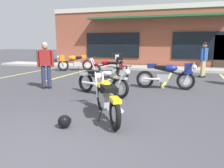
# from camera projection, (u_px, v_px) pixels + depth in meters

# --- Properties ---
(ground_plane) EXTENTS (80.00, 80.00, 0.00)m
(ground_plane) POSITION_uv_depth(u_px,v_px,m) (112.00, 98.00, 6.94)
(ground_plane) COLOR #3D3D42
(sidewalk_kerb) EXTENTS (22.00, 1.80, 0.14)m
(sidewalk_kerb) POSITION_uv_depth(u_px,v_px,m) (152.00, 68.00, 14.42)
(sidewalk_kerb) COLOR #A8A59E
(sidewalk_kerb) RESTS_ON ground_plane
(brick_storefront_building) EXTENTS (14.90, 6.34, 4.03)m
(brick_storefront_building) POSITION_uv_depth(u_px,v_px,m) (161.00, 37.00, 17.54)
(brick_storefront_building) COLOR brown
(brick_storefront_building) RESTS_ON ground_plane
(painted_stall_lines) EXTENTS (12.63, 4.80, 0.01)m
(painted_stall_lines) POSITION_uv_depth(u_px,v_px,m) (141.00, 77.00, 11.07)
(painted_stall_lines) COLOR #DBCC4C
(painted_stall_lines) RESTS_ON ground_plane
(motorcycle_foreground_classic) EXTENTS (1.36, 1.86, 0.98)m
(motorcycle_foreground_classic) POSITION_uv_depth(u_px,v_px,m) (107.00, 98.00, 5.08)
(motorcycle_foreground_classic) COLOR black
(motorcycle_foreground_classic) RESTS_ON ground_plane
(motorcycle_red_sportbike) EXTENTS (1.17, 1.97, 0.98)m
(motorcycle_red_sportbike) POSITION_uv_depth(u_px,v_px,m) (119.00, 63.00, 13.48)
(motorcycle_red_sportbike) COLOR black
(motorcycle_red_sportbike) RESTS_ON ground_plane
(motorcycle_black_cruiser) EXTENTS (2.11, 0.66, 0.98)m
(motorcycle_black_cruiser) POSITION_uv_depth(u_px,v_px,m) (168.00, 74.00, 8.25)
(motorcycle_black_cruiser) COLOR black
(motorcycle_black_cruiser) RESTS_ON ground_plane
(motorcycle_silver_naked) EXTENTS (2.02, 1.03, 0.98)m
(motorcycle_silver_naked) POSITION_uv_depth(u_px,v_px,m) (102.00, 81.00, 7.31)
(motorcycle_silver_naked) COLOR black
(motorcycle_silver_naked) RESTS_ON ground_plane
(motorcycle_blue_standard) EXTENTS (2.10, 0.72, 0.98)m
(motorcycle_blue_standard) POSITION_uv_depth(u_px,v_px,m) (108.00, 68.00, 10.76)
(motorcycle_blue_standard) COLOR black
(motorcycle_blue_standard) RESTS_ON ground_plane
(motorcycle_orange_scrambler) EXTENTS (1.81, 1.46, 0.98)m
(motorcycle_orange_scrambler) POSITION_uv_depth(u_px,v_px,m) (74.00, 62.00, 13.61)
(motorcycle_orange_scrambler) COLOR black
(motorcycle_orange_scrambler) RESTS_ON ground_plane
(person_in_black_shirt) EXTENTS (0.59, 0.38, 1.68)m
(person_in_black_shirt) POSITION_uv_depth(u_px,v_px,m) (46.00, 62.00, 8.27)
(person_in_black_shirt) COLOR black
(person_in_black_shirt) RESTS_ON ground_plane
(person_by_back_row) EXTENTS (0.39, 0.58, 1.68)m
(person_by_back_row) POSITION_uv_depth(u_px,v_px,m) (204.00, 57.00, 10.93)
(person_by_back_row) COLOR black
(person_by_back_row) RESTS_ON ground_plane
(helmet_on_pavement) EXTENTS (0.26, 0.26, 0.26)m
(helmet_on_pavement) POSITION_uv_depth(u_px,v_px,m) (64.00, 121.00, 4.54)
(helmet_on_pavement) COLOR black
(helmet_on_pavement) RESTS_ON ground_plane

